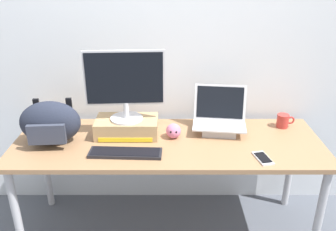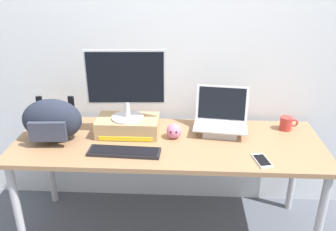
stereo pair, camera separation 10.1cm
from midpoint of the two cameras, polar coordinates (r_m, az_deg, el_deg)
name	(u,v)px [view 2 (the right image)]	position (r m, az deg, el deg)	size (l,w,h in m)	color
ground_plane	(168,228)	(2.71, 1.12, -17.62)	(20.00, 20.00, 0.00)	#515660
back_wall	(171,36)	(2.52, 1.70, 12.57)	(7.00, 0.10, 2.60)	silver
desk	(168,150)	(2.33, 1.24, -5.57)	(1.98, 0.69, 0.72)	#99704C
toner_box_yellow	(128,126)	(2.38, -5.23, -1.68)	(0.41, 0.24, 0.11)	tan
desktop_monitor	(126,83)	(2.26, -5.52, 5.15)	(0.51, 0.21, 0.46)	silver
open_laptop	(221,124)	(2.42, 9.61, -1.32)	(0.38, 0.29, 0.30)	#ADADB2
external_keyboard	(124,152)	(2.16, -5.71, -5.82)	(0.44, 0.14, 0.02)	black
messenger_backpack	(52,120)	(2.35, -16.95, -0.75)	(0.39, 0.26, 0.28)	#232838
coffee_mug	(286,123)	(2.57, 19.52, -1.21)	(0.12, 0.08, 0.09)	#B2332D
cell_phone	(262,161)	(2.16, 16.15, -7.00)	(0.10, 0.17, 0.01)	silver
plush_toy	(174,131)	(2.32, 2.18, -2.52)	(0.10, 0.10, 0.10)	#CC7099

